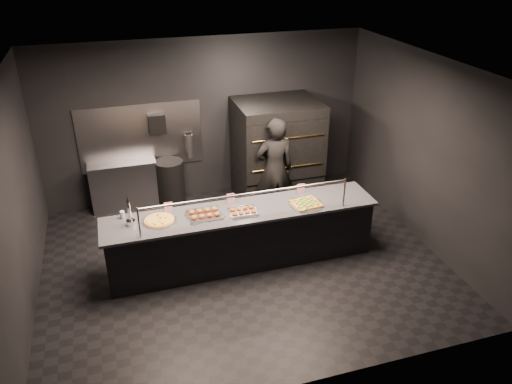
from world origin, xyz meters
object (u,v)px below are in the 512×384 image
at_px(fire_extinguisher, 189,146).
at_px(trash_bin, 170,183).
at_px(beer_tap, 130,216).
at_px(slider_tray_a, 204,214).
at_px(service_counter, 242,236).
at_px(prep_shelf, 124,185).
at_px(pizza_oven, 277,151).
at_px(round_pizza, 159,220).
at_px(worker, 275,169).
at_px(square_pizza, 306,204).
at_px(towel_dispenser, 157,124).
at_px(slider_tray_b, 243,211).

relative_size(fire_extinguisher, trash_bin, 0.58).
height_order(beer_tap, slider_tray_a, beer_tap).
bearing_deg(beer_tap, trash_bin, 69.05).
relative_size(service_counter, prep_shelf, 3.42).
bearing_deg(pizza_oven, beer_tap, -146.61).
height_order(pizza_oven, prep_shelf, pizza_oven).
distance_m(beer_tap, round_pizza, 0.41).
bearing_deg(trash_bin, worker, -30.33).
xyz_separation_m(square_pizza, worker, (-0.04, 1.35, -0.01)).
relative_size(prep_shelf, trash_bin, 1.38).
distance_m(prep_shelf, round_pizza, 2.37).
bearing_deg(towel_dispenser, beer_tap, -106.68).
distance_m(pizza_oven, round_pizza, 3.04).
xyz_separation_m(service_counter, prep_shelf, (-1.60, 2.32, -0.01)).
xyz_separation_m(towel_dispenser, slider_tray_a, (0.34, -2.39, -0.60)).
height_order(service_counter, round_pizza, service_counter).
xyz_separation_m(prep_shelf, worker, (2.53, -1.10, 0.48)).
xyz_separation_m(pizza_oven, worker, (-0.27, -0.68, -0.04)).
height_order(towel_dispenser, round_pizza, towel_dispenser).
xyz_separation_m(towel_dispenser, slider_tray_b, (0.90, -2.47, -0.61)).
bearing_deg(towel_dispenser, worker, -32.48).
relative_size(round_pizza, worker, 0.27).
relative_size(service_counter, pizza_oven, 2.15).
relative_size(beer_tap, round_pizza, 0.99).
height_order(fire_extinguisher, round_pizza, fire_extinguisher).
xyz_separation_m(prep_shelf, trash_bin, (0.83, -0.10, -0.02)).
relative_size(service_counter, fire_extinguisher, 8.12).
height_order(towel_dispenser, beer_tap, towel_dispenser).
xyz_separation_m(towel_dispenser, trash_bin, (0.13, -0.17, -1.12)).
bearing_deg(round_pizza, pizza_oven, 37.77).
height_order(pizza_oven, slider_tray_a, pizza_oven).
bearing_deg(prep_shelf, trash_bin, -6.88).
xyz_separation_m(slider_tray_b, worker, (0.93, 1.30, -0.02)).
bearing_deg(fire_extinguisher, square_pizza, -62.32).
relative_size(service_counter, round_pizza, 8.34).
height_order(slider_tray_b, worker, worker).
relative_size(prep_shelf, worker, 0.65).
xyz_separation_m(beer_tap, worker, (2.53, 1.17, -0.13)).
height_order(pizza_oven, worker, pizza_oven).
bearing_deg(trash_bin, fire_extinguisher, 23.16).
distance_m(towel_dispenser, square_pizza, 3.19).
height_order(prep_shelf, trash_bin, prep_shelf).
xyz_separation_m(towel_dispenser, beer_tap, (-0.70, -2.34, -0.49)).
distance_m(service_counter, beer_tap, 1.71).
relative_size(service_counter, towel_dispenser, 11.71).
height_order(service_counter, trash_bin, service_counter).
height_order(towel_dispenser, slider_tray_a, towel_dispenser).
distance_m(towel_dispenser, trash_bin, 1.14).
bearing_deg(slider_tray_a, service_counter, -0.01).
distance_m(service_counter, slider_tray_b, 0.49).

